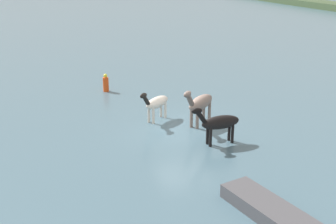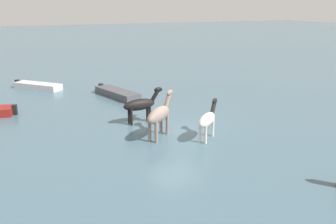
{
  "view_description": "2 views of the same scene",
  "coord_description": "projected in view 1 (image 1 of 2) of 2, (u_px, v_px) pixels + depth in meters",
  "views": [
    {
      "loc": [
        17.39,
        -5.69,
        7.34
      ],
      "look_at": [
        -0.67,
        -0.52,
        0.74
      ],
      "focal_mm": 43.59,
      "sensor_mm": 36.0,
      "label": 1
    },
    {
      "loc": [
        -14.95,
        7.57,
        6.01
      ],
      "look_at": [
        0.08,
        0.35,
        1.02
      ],
      "focal_mm": 38.05,
      "sensor_mm": 36.0,
      "label": 2
    }
  ],
  "objects": [
    {
      "name": "ground_plane",
      "position": [
        182.0,
        130.0,
        19.69
      ],
      "size": [
        214.41,
        214.41,
        0.0
      ],
      "primitive_type": "plane",
      "color": "#476675"
    },
    {
      "name": "horse_gray_outer",
      "position": [
        219.0,
        123.0,
        17.8
      ],
      "size": [
        0.7,
        2.34,
        1.81
      ],
      "rotation": [
        0.0,
        0.0,
        4.8
      ],
      "color": "black",
      "rests_on": "ground_plane"
    },
    {
      "name": "horse_dark_mare",
      "position": [
        200.0,
        103.0,
        19.97
      ],
      "size": [
        2.02,
        2.26,
        2.04
      ],
      "rotation": [
        0.0,
        0.0,
        5.42
      ],
      "color": "gray",
      "rests_on": "ground_plane"
    },
    {
      "name": "horse_pinto_flank",
      "position": [
        156.0,
        103.0,
        20.58
      ],
      "size": [
        1.66,
        1.93,
        1.72
      ],
      "rotation": [
        0.0,
        0.0,
        5.4
      ],
      "color": "silver",
      "rests_on": "ground_plane"
    },
    {
      "name": "boat_motor_center",
      "position": [
        276.0,
        217.0,
        12.47
      ],
      "size": [
        4.31,
        2.15,
        0.72
      ],
      "rotation": [
        0.0,
        0.0,
        3.41
      ],
      "color": "#4C4C51",
      "rests_on": "ground_plane"
    },
    {
      "name": "buoy_channel_marker",
      "position": [
        106.0,
        84.0,
        25.71
      ],
      "size": [
        0.36,
        0.36,
        1.14
      ],
      "color": "#E54C19",
      "rests_on": "ground_plane"
    }
  ]
}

